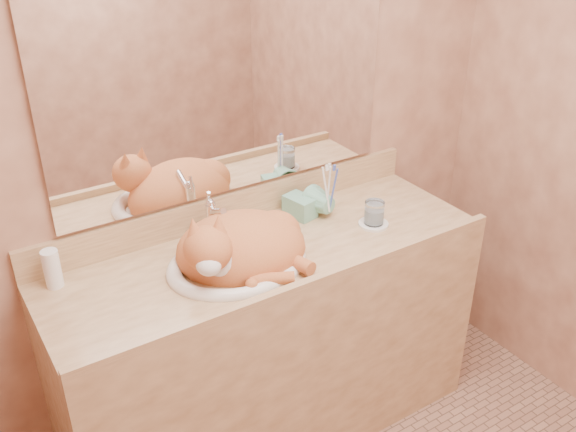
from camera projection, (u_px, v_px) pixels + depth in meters
wall_back at (227, 121)px, 2.28m from camera, size 2.40×0.02×2.50m
vanity_counter at (270, 344)px, 2.47m from camera, size 1.60×0.55×0.85m
mirror at (227, 84)px, 2.20m from camera, size 1.30×0.02×0.80m
sink_basin at (237, 246)px, 2.15m from camera, size 0.49×0.42×0.15m
faucet at (211, 219)px, 2.29m from camera, size 0.08×0.14×0.18m
cat at (238, 245)px, 2.15m from camera, size 0.54×0.49×0.25m
soap_dispenser at (312, 200)px, 2.42m from camera, size 0.10×0.10×0.18m
toothbrush_cup at (329, 207)px, 2.45m from camera, size 0.13×0.13×0.10m
toothbrushes at (330, 187)px, 2.41m from camera, size 0.04×0.04×0.24m
saucer at (373, 224)px, 2.43m from camera, size 0.11×0.11×0.01m
water_glass at (374, 213)px, 2.41m from camera, size 0.07×0.07×0.09m
lotion_bottle at (52, 269)px, 2.05m from camera, size 0.05×0.05×0.13m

